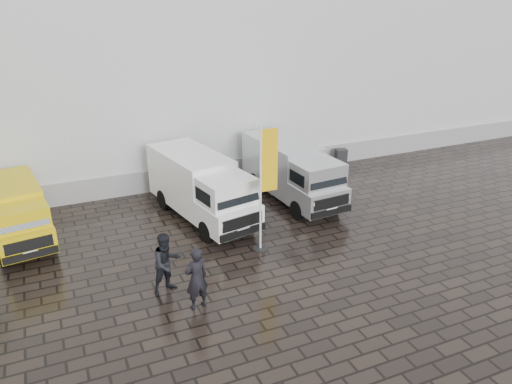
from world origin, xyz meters
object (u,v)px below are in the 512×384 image
Objects in this scene: flagpole at (265,182)px; wheelie_bin at (341,158)px; van_white at (202,189)px; van_silver at (292,173)px; van_yellow at (17,215)px; person_tent at (167,263)px; person_front at (197,278)px.

flagpole is 4.93× the size of wheelie_bin.
van_silver is (4.19, 0.24, -0.02)m from van_white.
van_white is (6.77, -0.79, 0.21)m from van_yellow.
van_white is 3.77m from flagpole.
wheelie_bin is (8.55, 3.06, -0.81)m from van_white.
flagpole is at bearing 0.09° from person_tent.
person_tent is (-6.79, -4.82, -0.27)m from van_silver.
van_white is 6.29× the size of wheelie_bin.
van_silver is (10.96, -0.55, 0.19)m from van_yellow.
van_silver is at bearing -7.99° from van_white.
flagpole reaches higher than van_yellow.
van_yellow is 2.36× the size of person_front.
wheelie_bin is (15.32, 2.27, -0.60)m from van_yellow.
person_front is at bearing -120.60° from van_white.
van_yellow is at bearing 109.76° from person_tent.
van_yellow is 4.94× the size of wheelie_bin.
van_white is at bearing 42.35° from person_tent.
van_yellow is 15.50m from wheelie_bin.
van_silver is 4.77m from flagpole.
van_white reaches higher than person_front.
van_silver is at bearing -130.53° from wheelie_bin.
van_yellow reaches higher than person_front.
van_yellow is at bearing 172.58° from van_silver.
person_front is (-2.03, -5.77, -0.30)m from van_white.
wheelie_bin is at bearing -152.25° from person_front.
van_yellow is 0.78× the size of van_white.
flagpole is (1.28, -3.31, 1.27)m from van_white.
person_tent is at bearing -149.19° from van_silver.
van_white is at bearing -143.76° from wheelie_bin.
van_white is at bearing 178.71° from van_silver.
flagpole reaches higher than wheelie_bin.
flagpole is at bearing -80.13° from van_white.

